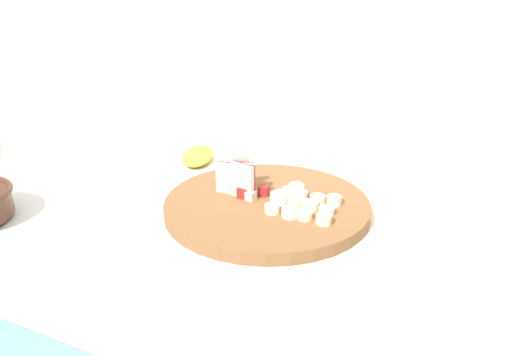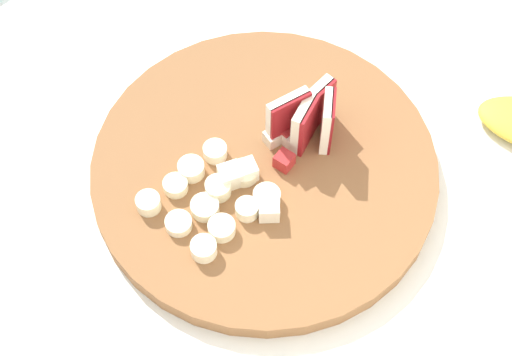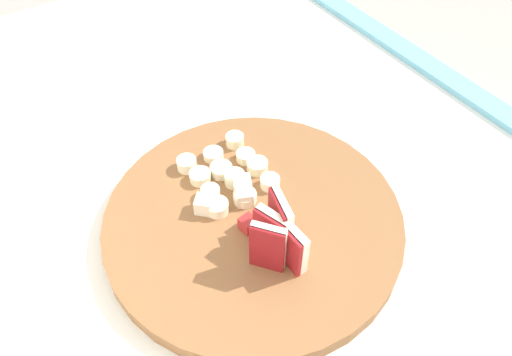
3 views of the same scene
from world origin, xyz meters
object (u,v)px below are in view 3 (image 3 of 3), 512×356
cutting_board (255,224)px  banana_slice_rows (228,174)px  apple_dice_pile (244,208)px  apple_wedge_fan (278,235)px

cutting_board → banana_slice_rows: 0.07m
apple_dice_pile → banana_slice_rows: bearing=-13.1°
cutting_board → banana_slice_rows: banana_slice_rows is taller
cutting_board → apple_dice_pile: size_ratio=3.45×
apple_wedge_fan → apple_dice_pile: bearing=1.2°
banana_slice_rows → cutting_board: bearing=174.6°
apple_dice_pile → cutting_board: bearing=-152.6°
cutting_board → apple_wedge_fan: apple_wedge_fan is taller
cutting_board → apple_wedge_fan: size_ratio=4.53×
cutting_board → apple_dice_pile: (0.01, 0.01, 0.02)m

